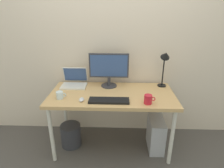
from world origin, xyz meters
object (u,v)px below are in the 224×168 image
at_px(computer_tower, 156,134).
at_px(desk_lamp, 165,61).
at_px(monitor, 109,68).
at_px(keyboard, 109,101).
at_px(coffee_mug, 148,99).
at_px(mouse, 82,100).
at_px(desk, 112,98).
at_px(laptop, 75,81).
at_px(glass_cup, 60,95).
at_px(wastebasket, 71,135).

bearing_deg(computer_tower, desk_lamp, 72.37).
xyz_separation_m(monitor, keyboard, (0.02, -0.44, -0.23)).
relative_size(monitor, coffee_mug, 4.11).
bearing_deg(mouse, desk, 33.09).
height_order(keyboard, coffee_mug, coffee_mug).
distance_m(laptop, glass_cup, 0.41).
bearing_deg(monitor, mouse, -122.67).
xyz_separation_m(desk, glass_cup, (-0.58, -0.16, 0.11)).
xyz_separation_m(mouse, wastebasket, (-0.22, 0.20, -0.63)).
distance_m(mouse, glass_cup, 0.26).
bearing_deg(laptop, wastebasket, -99.43).
xyz_separation_m(mouse, coffee_mug, (0.72, -0.03, 0.03)).
bearing_deg(glass_cup, computer_tower, 6.49).
relative_size(desk, wastebasket, 4.93).
distance_m(laptop, computer_tower, 1.25).
height_order(desk, monitor, monitor).
distance_m(glass_cup, wastebasket, 0.67).
bearing_deg(wastebasket, coffee_mug, -14.20).
xyz_separation_m(keyboard, wastebasket, (-0.52, 0.21, -0.62)).
bearing_deg(mouse, wastebasket, 136.71).
bearing_deg(wastebasket, monitor, 25.08).
distance_m(desk, desk_lamp, 0.79).
distance_m(monitor, wastebasket, 1.01).
bearing_deg(coffee_mug, laptop, 151.43).
distance_m(monitor, glass_cup, 0.68).
height_order(desk_lamp, computer_tower, desk_lamp).
relative_size(laptop, wastebasket, 1.07).
relative_size(keyboard, coffee_mug, 3.65).
height_order(desk, coffee_mug, coffee_mug).
height_order(monitor, mouse, monitor).
height_order(keyboard, mouse, mouse).
xyz_separation_m(monitor, laptop, (-0.45, 0.02, -0.19)).
xyz_separation_m(laptop, glass_cup, (-0.08, -0.40, -0.02)).
bearing_deg(desk, desk_lamp, 19.24).
relative_size(desk_lamp, mouse, 5.37).
distance_m(keyboard, computer_tower, 0.83).
relative_size(desk, computer_tower, 3.52).
bearing_deg(desk_lamp, monitor, -179.93).
xyz_separation_m(mouse, computer_tower, (0.88, 0.18, -0.57)).
bearing_deg(computer_tower, desk, 177.08).
bearing_deg(desk_lamp, computer_tower, -107.63).
bearing_deg(laptop, mouse, -68.94).
relative_size(mouse, glass_cup, 0.79).
bearing_deg(monitor, glass_cup, -144.39).
distance_m(monitor, desk_lamp, 0.69).
bearing_deg(laptop, desk_lamp, -0.87).
height_order(mouse, wastebasket, mouse).
xyz_separation_m(laptop, keyboard, (0.47, -0.46, -0.05)).
height_order(mouse, coffee_mug, coffee_mug).
bearing_deg(keyboard, desk_lamp, 33.36).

